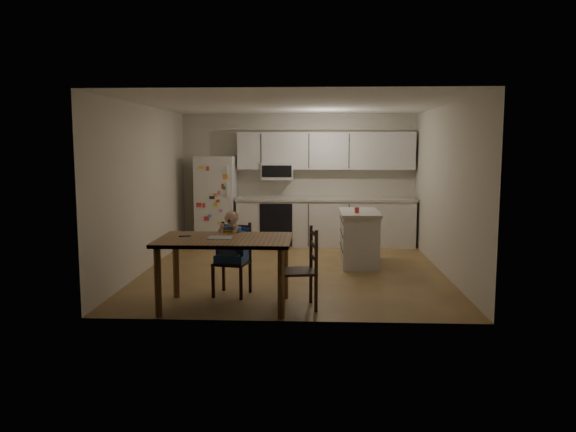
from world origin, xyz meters
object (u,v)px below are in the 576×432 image
(red_cup, at_px, (357,210))
(chair_side, at_px, (305,263))
(refrigerator, at_px, (216,201))
(kitchen_island, at_px, (359,238))
(dining_table, at_px, (225,247))
(chair_booster, at_px, (233,244))

(red_cup, relative_size, chair_side, 0.09)
(refrigerator, bearing_deg, kitchen_island, -32.40)
(kitchen_island, xyz_separation_m, red_cup, (-0.06, -0.23, 0.47))
(refrigerator, relative_size, dining_table, 1.10)
(kitchen_island, relative_size, dining_table, 0.75)
(refrigerator, bearing_deg, dining_table, -78.73)
(dining_table, relative_size, chair_side, 1.63)
(kitchen_island, relative_size, chair_side, 1.23)
(red_cup, distance_m, chair_booster, 2.41)
(dining_table, distance_m, chair_side, 0.96)
(refrigerator, xyz_separation_m, chair_booster, (0.84, -3.57, -0.20))
(red_cup, bearing_deg, refrigerator, 143.47)
(refrigerator, height_order, kitchen_island, refrigerator)
(refrigerator, bearing_deg, chair_booster, -76.81)
(kitchen_island, xyz_separation_m, dining_table, (-1.76, -2.51, 0.28))
(dining_table, relative_size, chair_booster, 1.43)
(red_cup, height_order, chair_booster, chair_booster)
(refrigerator, xyz_separation_m, kitchen_island, (2.59, -1.64, -0.42))
(dining_table, bearing_deg, refrigerator, 101.27)
(red_cup, distance_m, chair_side, 2.39)
(red_cup, relative_size, dining_table, 0.06)
(chair_booster, bearing_deg, dining_table, -79.28)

